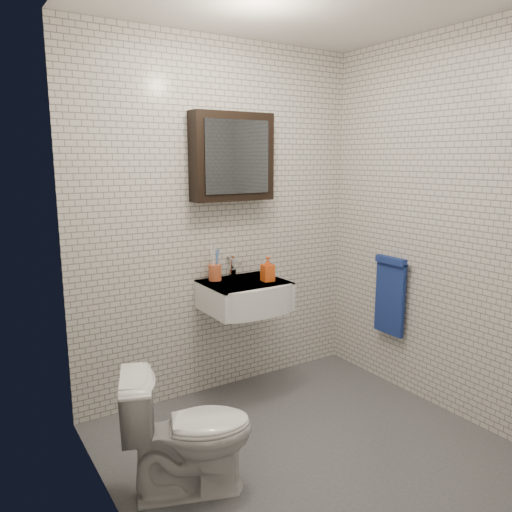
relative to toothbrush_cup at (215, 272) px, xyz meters
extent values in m
cube|color=#4A4D52|center=(0.10, -0.91, -0.91)|extent=(2.20, 2.00, 0.01)
cube|color=silver|center=(0.10, 0.09, 0.34)|extent=(2.20, 0.02, 2.50)
cube|color=silver|center=(0.10, -1.91, 0.34)|extent=(2.20, 0.02, 2.50)
cube|color=silver|center=(-1.00, -0.91, 0.34)|extent=(0.02, 2.00, 2.50)
cube|color=silver|center=(1.20, -0.91, 0.34)|extent=(0.02, 2.00, 2.50)
cube|color=white|center=(0.15, -0.14, -0.16)|extent=(0.55, 0.45, 0.20)
cylinder|color=silver|center=(0.15, -0.12, -0.07)|extent=(0.31, 0.31, 0.02)
cylinder|color=silver|center=(0.15, -0.12, -0.07)|extent=(0.04, 0.04, 0.01)
cube|color=white|center=(0.15, -0.14, -0.07)|extent=(0.55, 0.45, 0.01)
cylinder|color=silver|center=(0.15, 0.03, -0.03)|extent=(0.06, 0.06, 0.06)
cylinder|color=silver|center=(0.15, 0.03, 0.03)|extent=(0.03, 0.03, 0.08)
cylinder|color=silver|center=(0.15, -0.03, 0.06)|extent=(0.02, 0.12, 0.02)
cube|color=silver|center=(0.15, 0.06, 0.08)|extent=(0.02, 0.09, 0.01)
cube|color=black|center=(0.15, 0.02, 0.79)|extent=(0.60, 0.14, 0.60)
cube|color=#3F444C|center=(0.15, -0.06, 0.79)|extent=(0.49, 0.01, 0.49)
cylinder|color=silver|center=(1.16, -0.56, 0.04)|extent=(0.02, 0.30, 0.02)
cylinder|color=silver|center=(1.18, -0.43, 0.04)|extent=(0.04, 0.02, 0.02)
cylinder|color=silver|center=(1.18, -0.69, 0.04)|extent=(0.04, 0.02, 0.02)
cube|color=navy|center=(1.15, -0.56, -0.23)|extent=(0.03, 0.26, 0.54)
cube|color=navy|center=(1.14, -0.56, 0.05)|extent=(0.05, 0.26, 0.05)
cylinder|color=#C25730|center=(0.00, 0.00, -0.01)|extent=(0.09, 0.09, 0.11)
cylinder|color=white|center=(-0.02, -0.01, 0.07)|extent=(0.02, 0.03, 0.21)
cylinder|color=#3B6DBE|center=(0.01, -0.01, 0.06)|extent=(0.02, 0.02, 0.19)
cylinder|color=white|center=(-0.01, 0.02, 0.07)|extent=(0.03, 0.04, 0.22)
cylinder|color=#3B6DBE|center=(0.02, 0.01, 0.06)|extent=(0.03, 0.05, 0.20)
imported|color=orange|center=(0.30, -0.22, 0.02)|extent=(0.08, 0.09, 0.17)
imported|color=white|center=(-0.63, -0.89, -0.58)|extent=(0.73, 0.57, 0.66)
camera|label=1|loc=(-1.57, -3.03, 0.77)|focal=35.00mm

